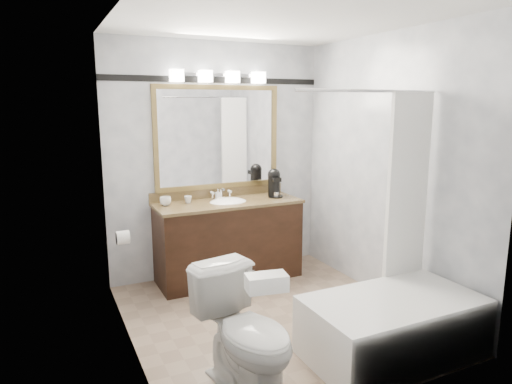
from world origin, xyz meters
The scene contains 14 objects.
room centered at (0.00, 0.00, 1.25)m, with size 2.42×2.62×2.52m.
vanity centered at (0.00, 1.02, 0.44)m, with size 1.53×0.58×0.97m.
mirror centered at (0.00, 1.28, 1.50)m, with size 1.40×0.04×1.10m.
vanity_light_bar centered at (0.00, 1.23, 2.13)m, with size 1.02×0.14×0.12m.
accent_stripe centered at (0.00, 1.29, 2.10)m, with size 2.40×0.01×0.06m, color black.
bathtub centered at (0.55, -0.90, 0.28)m, with size 1.30×0.75×1.96m.
tp_roll centered at (-1.14, 0.66, 0.70)m, with size 0.12×0.12×0.11m, color white.
toilet centered at (-0.62, -0.84, 0.40)m, with size 0.45×0.78×0.80m, color white.
tissue_box centered at (-0.62, -1.12, 0.85)m, with size 0.24×0.13×0.10m, color white.
coffee_maker centered at (0.56, 1.04, 1.01)m, with size 0.16×0.20×0.31m.
cup_left centered at (-0.64, 1.11, 0.89)m, with size 0.11×0.11×0.09m, color white.
cup_right centered at (-0.40, 1.13, 0.89)m, with size 0.08×0.08×0.07m, color white.
soap_bottle_a centered at (-0.05, 1.17, 0.91)m, with size 0.05×0.05×0.11m, color white.
soap_bar centered at (-0.03, 1.13, 0.86)m, with size 0.07×0.05×0.02m, color beige.
Camera 1 is at (-1.74, -3.32, 1.86)m, focal length 32.00 mm.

